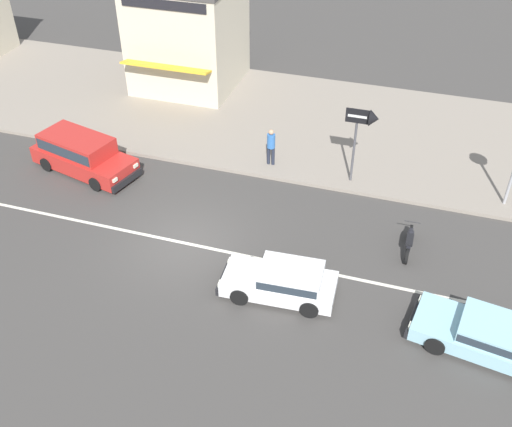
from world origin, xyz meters
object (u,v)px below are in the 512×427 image
hatchback_white_0 (283,280)px  minivan_red_1 (81,152)px  pedestrian_near_clock (271,144)px  shopfront_mid_block (188,32)px  sedan_pale_blue_3 (487,335)px  arrow_signboard (369,123)px  motorcycle_0 (409,241)px

hatchback_white_0 → minivan_red_1: 11.04m
minivan_red_1 → pedestrian_near_clock: size_ratio=2.97×
hatchback_white_0 → shopfront_mid_block: 16.47m
sedan_pale_blue_3 → shopfront_mid_block: (-15.14, 14.07, 2.34)m
sedan_pale_blue_3 → shopfront_mid_block: 20.80m
pedestrian_near_clock → arrow_signboard: bearing=-3.3°
sedan_pale_blue_3 → motorcycle_0: (-2.62, 3.82, -0.11)m
arrow_signboard → pedestrian_near_clock: arrow_signboard is taller
pedestrian_near_clock → hatchback_white_0: bearing=-70.6°
arrow_signboard → shopfront_mid_block: (-10.25, 6.72, -0.02)m
minivan_red_1 → motorcycle_0: size_ratio=2.54×
hatchback_white_0 → shopfront_mid_block: (-8.86, 13.69, 2.28)m
minivan_red_1 → arrow_signboard: bearing=11.7°
minivan_red_1 → pedestrian_near_clock: pedestrian_near_clock is taller
pedestrian_near_clock → sedan_pale_blue_3: bearing=-40.7°
sedan_pale_blue_3 → shopfront_mid_block: bearing=137.1°
arrow_signboard → sedan_pale_blue_3: bearing=-56.4°
arrow_signboard → pedestrian_near_clock: size_ratio=1.98×
hatchback_white_0 → shopfront_mid_block: size_ratio=0.65×
motorcycle_0 → pedestrian_near_clock: bearing=148.8°
motorcycle_0 → pedestrian_near_clock: pedestrian_near_clock is taller
hatchback_white_0 → pedestrian_near_clock: size_ratio=2.32×
shopfront_mid_block → motorcycle_0: bearing=-39.3°
minivan_red_1 → pedestrian_near_clock: 7.94m
hatchback_white_0 → sedan_pale_blue_3: 6.29m
arrow_signboard → shopfront_mid_block: 12.26m
arrow_signboard → pedestrian_near_clock: (-3.92, 0.23, -1.78)m
hatchback_white_0 → sedan_pale_blue_3: size_ratio=0.84×
sedan_pale_blue_3 → arrow_signboard: arrow_signboard is taller
hatchback_white_0 → pedestrian_near_clock: 7.65m
sedan_pale_blue_3 → arrow_signboard: size_ratio=1.40×
sedan_pale_blue_3 → pedestrian_near_clock: (-8.81, 7.58, 0.58)m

